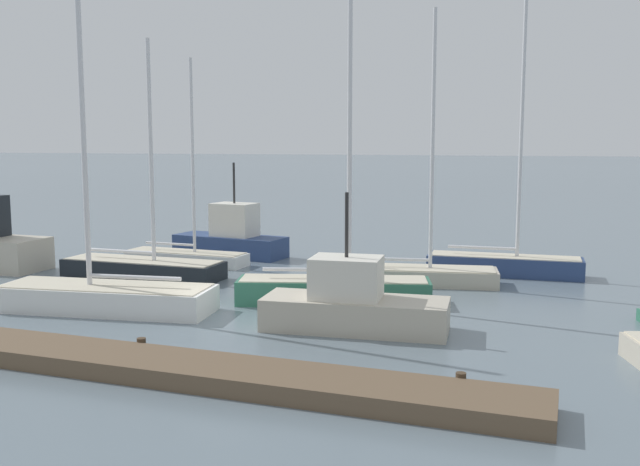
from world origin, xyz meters
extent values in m
plane|color=slate|center=(0.00, 0.00, 0.00)|extent=(600.00, 600.00, 0.00)
cube|color=brown|center=(0.00, -5.62, 0.23)|extent=(21.21, 1.89, 0.46)
cylinder|color=#423323|center=(0.00, -4.58, 0.27)|extent=(0.24, 0.24, 0.55)
cylinder|color=#423323|center=(8.48, -4.58, 0.27)|extent=(0.24, 0.24, 0.55)
cube|color=#BCB29E|center=(4.89, 7.78, 0.32)|extent=(6.66, 2.99, 0.65)
cube|color=beige|center=(4.89, 7.78, 0.67)|extent=(6.38, 2.79, 0.04)
cylinder|color=silver|center=(5.39, 7.87, 5.80)|extent=(0.15, 0.15, 10.31)
cylinder|color=silver|center=(3.97, 7.61, 1.00)|extent=(2.87, 0.65, 0.12)
cube|color=navy|center=(8.06, 10.93, 0.41)|extent=(6.63, 1.91, 0.82)
cube|color=beige|center=(8.06, 10.93, 0.84)|extent=(6.36, 1.77, 0.04)
cylinder|color=silver|center=(8.58, 10.95, 6.23)|extent=(0.16, 0.16, 10.81)
cylinder|color=silver|center=(7.11, 10.88, 1.17)|extent=(2.95, 0.28, 0.13)
cube|color=black|center=(-6.49, 5.23, 0.37)|extent=(7.11, 2.03, 0.73)
cube|color=beige|center=(-6.49, 5.23, 0.75)|extent=(6.83, 1.87, 0.04)
cylinder|color=silver|center=(-5.92, 5.23, 5.36)|extent=(0.17, 0.17, 9.26)
cylinder|color=silver|center=(-7.52, 5.22, 1.08)|extent=(3.19, 0.17, 0.14)
cube|color=white|center=(-6.41, 8.70, 0.29)|extent=(6.04, 1.69, 0.59)
cube|color=beige|center=(-6.41, 8.70, 0.61)|extent=(5.79, 1.56, 0.04)
cylinder|color=silver|center=(-5.93, 8.69, 5.09)|extent=(0.14, 0.14, 9.00)
cylinder|color=silver|center=(-7.28, 8.72, 0.94)|extent=(2.70, 0.18, 0.12)
cube|color=#2D6B51|center=(2.77, 3.33, 0.43)|extent=(7.09, 3.54, 0.87)
cube|color=beige|center=(2.77, 3.33, 0.89)|extent=(6.79, 3.33, 0.04)
cylinder|color=silver|center=(3.30, 3.48, 5.77)|extent=(0.17, 0.17, 9.80)
cylinder|color=silver|center=(1.81, 3.05, 1.22)|extent=(3.02, 1.00, 0.13)
cube|color=white|center=(-4.19, -0.43, 0.43)|extent=(7.64, 3.24, 0.87)
cube|color=beige|center=(-4.19, -0.43, 0.89)|extent=(7.32, 3.02, 0.04)
cylinder|color=silver|center=(-4.78, -0.51, 6.56)|extent=(0.18, 0.18, 11.38)
cylinder|color=silver|center=(-3.13, -0.27, 1.22)|extent=(3.32, 0.62, 0.14)
cube|color=navy|center=(-5.56, 11.60, 0.52)|extent=(6.01, 2.57, 1.04)
cube|color=silver|center=(-5.27, 11.57, 1.88)|extent=(2.30, 1.70, 1.66)
cylinder|color=#262626|center=(-5.27, 11.57, 3.73)|extent=(0.12, 0.12, 2.04)
cube|color=#BCB29E|center=(4.57, 0.08, 0.50)|extent=(5.84, 2.58, 1.00)
cube|color=silver|center=(4.29, 0.05, 1.63)|extent=(2.27, 1.74, 1.27)
cylinder|color=#262626|center=(4.29, 0.05, 3.26)|extent=(0.11, 0.11, 1.98)
camera|label=1|loc=(10.65, -20.19, 5.74)|focal=39.51mm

